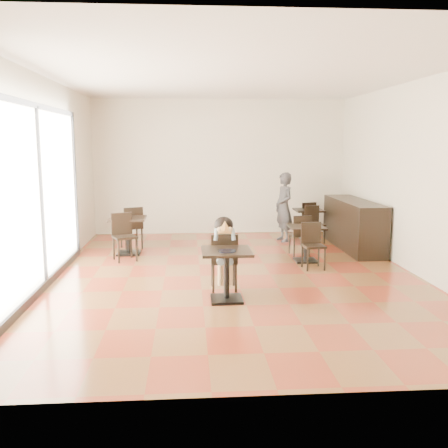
{
  "coord_description": "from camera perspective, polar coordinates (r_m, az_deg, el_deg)",
  "views": [
    {
      "loc": [
        -0.77,
        -8.0,
        2.17
      ],
      "look_at": [
        -0.25,
        -0.83,
        1.0
      ],
      "focal_mm": 40.0,
      "sensor_mm": 36.0,
      "label": 1
    }
  ],
  "objects": [
    {
      "name": "floor",
      "position": [
        8.32,
        1.33,
        -5.87
      ],
      "size": [
        6.0,
        8.0,
        0.01
      ],
      "primitive_type": "cube",
      "color": "maroon",
      "rests_on": "ground"
    },
    {
      "name": "ceiling",
      "position": [
        8.1,
        1.42,
        16.54
      ],
      "size": [
        6.0,
        8.0,
        0.01
      ],
      "primitive_type": "cube",
      "color": "white",
      "rests_on": "floor"
    },
    {
      "name": "wall_back",
      "position": [
        12.04,
        -0.46,
        6.52
      ],
      "size": [
        6.0,
        0.01,
        3.2
      ],
      "primitive_type": "cube",
      "color": "beige",
      "rests_on": "floor"
    },
    {
      "name": "wall_front",
      "position": [
        4.11,
        6.72,
        1.22
      ],
      "size": [
        6.0,
        0.01,
        3.2
      ],
      "primitive_type": "cube",
      "color": "beige",
      "rests_on": "floor"
    },
    {
      "name": "wall_left",
      "position": [
        8.32,
        -19.73,
        4.77
      ],
      "size": [
        0.01,
        8.0,
        3.2
      ],
      "primitive_type": "cube",
      "color": "beige",
      "rests_on": "floor"
    },
    {
      "name": "wall_right",
      "position": [
        8.86,
        21.14,
        4.93
      ],
      "size": [
        0.01,
        8.0,
        3.2
      ],
      "primitive_type": "cube",
      "color": "beige",
      "rests_on": "floor"
    },
    {
      "name": "storefront_window",
      "position": [
        7.85,
        -20.41,
        3.03
      ],
      "size": [
        0.04,
        4.5,
        2.6
      ],
      "primitive_type": "cube",
      "color": "white",
      "rests_on": "floor"
    },
    {
      "name": "child_table",
      "position": [
        6.93,
        0.3,
        -5.89
      ],
      "size": [
        0.68,
        0.68,
        0.72
      ],
      "primitive_type": null,
      "color": "black",
      "rests_on": "floor"
    },
    {
      "name": "child_chair",
      "position": [
        7.45,
        -0.03,
        -4.25
      ],
      "size": [
        0.39,
        0.39,
        0.87
      ],
      "primitive_type": null,
      "rotation": [
        0.0,
        0.0,
        3.14
      ],
      "color": "black",
      "rests_on": "floor"
    },
    {
      "name": "child",
      "position": [
        7.42,
        -0.03,
        -3.41
      ],
      "size": [
        0.39,
        0.55,
        1.09
      ],
      "primitive_type": null,
      "color": "gray",
      "rests_on": "child_chair"
    },
    {
      "name": "plate",
      "position": [
        6.75,
        0.37,
        -3.1
      ],
      "size": [
        0.24,
        0.24,
        0.01
      ],
      "primitive_type": "cylinder",
      "color": "black",
      "rests_on": "child_table"
    },
    {
      "name": "pizza_slice",
      "position": [
        7.16,
        0.08,
        -0.62
      ],
      "size": [
        0.25,
        0.19,
        0.06
      ],
      "primitive_type": null,
      "color": "#E9D571",
      "rests_on": "child"
    },
    {
      "name": "adult_patron",
      "position": [
        11.14,
        6.85,
        1.93
      ],
      "size": [
        0.5,
        0.64,
        1.53
      ],
      "primitive_type": "imported",
      "rotation": [
        0.0,
        0.0,
        -1.3
      ],
      "color": "#39393D",
      "rests_on": "floor"
    },
    {
      "name": "cafe_table_mid",
      "position": [
        9.33,
        9.36,
        -2.25
      ],
      "size": [
        0.68,
        0.68,
        0.66
      ],
      "primitive_type": null,
      "rotation": [
        0.0,
        0.0,
        0.09
      ],
      "color": "black",
      "rests_on": "floor"
    },
    {
      "name": "cafe_table_left",
      "position": [
        10.0,
        -10.88,
        -1.33
      ],
      "size": [
        0.91,
        0.91,
        0.73
      ],
      "primitive_type": null,
      "rotation": [
        0.0,
        0.0,
        0.41
      ],
      "color": "black",
      "rests_on": "floor"
    },
    {
      "name": "cafe_table_back",
      "position": [
        11.63,
        9.62,
        0.03
      ],
      "size": [
        0.78,
        0.78,
        0.67
      ],
      "primitive_type": null,
      "rotation": [
        0.0,
        0.0,
        0.27
      ],
      "color": "black",
      "rests_on": "floor"
    },
    {
      "name": "chair_mid_a",
      "position": [
        9.84,
        8.63,
        -1.23
      ],
      "size": [
        0.39,
        0.39,
        0.8
      ],
      "primitive_type": null,
      "rotation": [
        0.0,
        0.0,
        3.23
      ],
      "color": "black",
      "rests_on": "floor"
    },
    {
      "name": "chair_mid_b",
      "position": [
        8.79,
        10.21,
        -2.53
      ],
      "size": [
        0.39,
        0.39,
        0.8
      ],
      "primitive_type": null,
      "rotation": [
        0.0,
        0.0,
        0.09
      ],
      "color": "black",
      "rests_on": "floor"
    },
    {
      "name": "chair_left_a",
      "position": [
        10.52,
        -10.55,
        -0.39
      ],
      "size": [
        0.52,
        0.52,
        0.88
      ],
      "primitive_type": null,
      "rotation": [
        0.0,
        0.0,
        3.55
      ],
      "color": "black",
      "rests_on": "floor"
    },
    {
      "name": "chair_left_b",
      "position": [
        9.45,
        -11.28,
        -1.5
      ],
      "size": [
        0.52,
        0.52,
        0.88
      ],
      "primitive_type": null,
      "rotation": [
        0.0,
        0.0,
        0.41
      ],
      "color": "black",
      "rests_on": "floor"
    },
    {
      "name": "chair_back_a",
      "position": [
        11.96,
        9.29,
        0.61
      ],
      "size": [
        0.44,
        0.44,
        0.8
      ],
      "primitive_type": null,
      "rotation": [
        0.0,
        0.0,
        3.41
      ],
      "color": "black",
      "rests_on": "floor"
    },
    {
      "name": "chair_back_b",
      "position": [
        11.1,
        10.36,
        -0.08
      ],
      "size": [
        0.44,
        0.44,
        0.8
      ],
      "primitive_type": null,
      "rotation": [
        0.0,
        0.0,
        0.27
      ],
      "color": "black",
      "rests_on": "floor"
    },
    {
      "name": "service_counter",
      "position": [
        10.7,
        14.56,
        -0.04
      ],
      "size": [
        0.6,
        2.4,
        1.0
      ],
      "primitive_type": "cube",
      "color": "black",
      "rests_on": "floor"
    }
  ]
}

